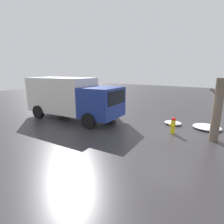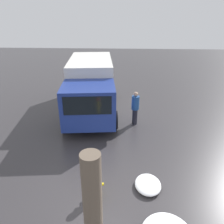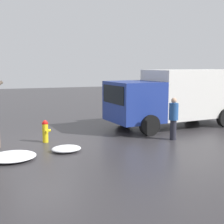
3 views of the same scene
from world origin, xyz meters
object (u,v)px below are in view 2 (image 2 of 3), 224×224
(pedestrian, at_px, (135,107))
(fire_hydrant, at_px, (97,185))
(delivery_truck, at_px, (91,85))
(tree_trunk, at_px, (93,213))

(pedestrian, bearing_deg, fire_hydrant, -129.10)
(delivery_truck, xyz_separation_m, pedestrian, (-1.66, -2.42, -0.58))
(fire_hydrant, relative_size, pedestrian, 0.51)
(delivery_truck, bearing_deg, pedestrian, 139.48)
(tree_trunk, relative_size, delivery_truck, 0.42)
(delivery_truck, bearing_deg, fire_hydrant, 93.29)
(tree_trunk, xyz_separation_m, pedestrian, (6.76, -1.17, -0.53))
(fire_hydrant, height_order, delivery_truck, delivery_truck)
(fire_hydrant, bearing_deg, pedestrian, -30.67)
(fire_hydrant, height_order, tree_trunk, tree_trunk)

